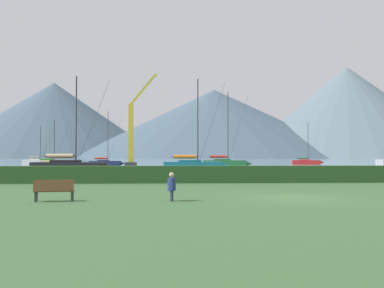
% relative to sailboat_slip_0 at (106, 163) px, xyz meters
% --- Properties ---
extents(ground_plane, '(1000.00, 1000.00, 0.00)m').
position_rel_sailboat_slip_0_xyz_m(ground_plane, '(18.60, -62.55, -0.59)').
color(ground_plane, '#385B33').
extents(harbor_water, '(320.00, 246.00, 0.00)m').
position_rel_sailboat_slip_0_xyz_m(harbor_water, '(18.60, 74.45, -0.59)').
color(harbor_water, slate).
rests_on(harbor_water, ground_plane).
extents(hedge_line, '(80.00, 1.20, 1.24)m').
position_rel_sailboat_slip_0_xyz_m(hedge_line, '(18.60, -51.55, 0.03)').
color(hedge_line, '#284C23').
rests_on(hedge_line, ground_plane).
extents(sailboat_slip_0, '(6.85, 2.08, 10.61)m').
position_rel_sailboat_slip_0_xyz_m(sailboat_slip_0, '(0.00, 0.00, 0.00)').
color(sailboat_slip_0, navy).
rests_on(sailboat_slip_0, harbor_water).
extents(sailboat_slip_1, '(7.08, 2.96, 9.50)m').
position_rel_sailboat_slip_0_xyz_m(sailboat_slip_1, '(42.91, 9.70, -0.00)').
color(sailboat_slip_1, red).
rests_on(sailboat_slip_1, harbor_water).
extents(sailboat_slip_2, '(8.80, 3.02, 11.92)m').
position_rel_sailboat_slip_0_xyz_m(sailboat_slip_2, '(15.70, -28.46, 0.14)').
color(sailboat_slip_2, '#19707A').
rests_on(sailboat_slip_2, harbor_water).
extents(sailboat_slip_3, '(7.65, 2.70, 8.76)m').
position_rel_sailboat_slip_0_xyz_m(sailboat_slip_3, '(-18.01, 16.16, 0.04)').
color(sailboat_slip_3, white).
rests_on(sailboat_slip_3, harbor_water).
extents(sailboat_slip_4, '(9.35, 3.57, 10.81)m').
position_rel_sailboat_slip_0_xyz_m(sailboat_slip_4, '(1.72, -35.16, 0.17)').
color(sailboat_slip_4, black).
rests_on(sailboat_slip_4, harbor_water).
extents(sailboat_slip_6, '(8.65, 2.79, 12.97)m').
position_rel_sailboat_slip_0_xyz_m(sailboat_slip_6, '(22.08, -10.33, 0.15)').
color(sailboat_slip_6, '#236B38').
rests_on(sailboat_slip_6, harbor_water).
extents(sailboat_slip_7, '(6.67, 2.26, 8.00)m').
position_rel_sailboat_slip_0_xyz_m(sailboat_slip_7, '(-7.04, -11.68, -0.04)').
color(sailboat_slip_7, gold).
rests_on(sailboat_slip_7, harbor_water).
extents(park_bench_near_path, '(1.72, 0.65, 0.95)m').
position_rel_sailboat_slip_0_xyz_m(park_bench_near_path, '(7.80, -63.56, -0.06)').
color(park_bench_near_path, brown).
rests_on(park_bench_near_path, ground_plane).
extents(person_seated_viewer, '(0.36, 0.57, 1.25)m').
position_rel_sailboat_slip_0_xyz_m(person_seated_viewer, '(12.87, -63.61, 0.10)').
color(person_seated_viewer, '#2D3347').
rests_on(person_seated_viewer, ground_plane).
extents(dock_crane, '(5.65, 2.00, 16.82)m').
position_rel_sailboat_slip_0_xyz_m(dock_crane, '(5.76, -7.18, 4.44)').
color(dock_crane, '#333338').
rests_on(dock_crane, ground_plane).
extents(distant_hill_west_ridge, '(212.56, 212.56, 72.24)m').
position_rel_sailboat_slip_0_xyz_m(distant_hill_west_ridge, '(-100.71, 323.53, 35.53)').
color(distant_hill_west_ridge, '#425666').
rests_on(distant_hill_west_ridge, ground_plane).
extents(distant_hill_central_peak, '(244.65, 244.65, 60.04)m').
position_rel_sailboat_slip_0_xyz_m(distant_hill_central_peak, '(50.32, 282.99, 29.43)').
color(distant_hill_central_peak, '#425666').
rests_on(distant_hill_central_peak, ground_plane).
extents(distant_hill_east_ridge, '(188.69, 188.69, 59.75)m').
position_rel_sailboat_slip_0_xyz_m(distant_hill_east_ridge, '(185.74, 352.51, 29.29)').
color(distant_hill_east_ridge, '#4C6070').
rests_on(distant_hill_east_ridge, ground_plane).
extents(distant_hill_far_shoulder, '(182.01, 182.01, 76.05)m').
position_rel_sailboat_slip_0_xyz_m(distant_hill_far_shoulder, '(159.02, 257.27, 37.43)').
color(distant_hill_far_shoulder, slate).
rests_on(distant_hill_far_shoulder, ground_plane).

